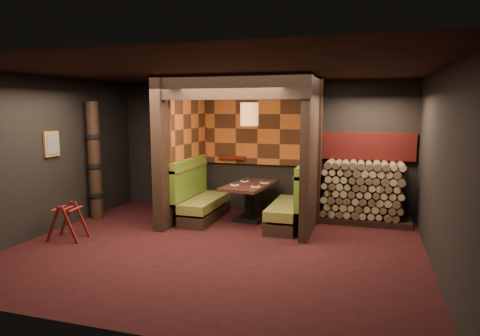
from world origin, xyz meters
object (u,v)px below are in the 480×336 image
booth_bench_right (292,206)px  firewood_stack (366,193)px  booth_bench_left (200,200)px  totem_column (95,161)px  pendant_lamp (249,114)px  luggage_rack (68,220)px  dining_table (250,195)px

booth_bench_right → firewood_stack: 1.54m
booth_bench_left → booth_bench_right: bearing=0.0°
booth_bench_left → totem_column: size_ratio=0.67×
booth_bench_left → firewood_stack: size_ratio=0.92×
booth_bench_left → firewood_stack: firewood_stack is taller
pendant_lamp → firewood_stack: size_ratio=0.54×
luggage_rack → firewood_stack: 5.60m
luggage_rack → totem_column: bearing=106.3°
booth_bench_right → totem_column: bearing=-172.1°
luggage_rack → pendant_lamp: bearing=38.1°
booth_bench_left → dining_table: 1.02m
booth_bench_left → dining_table: bearing=12.2°
booth_bench_left → dining_table: (0.99, 0.22, 0.11)m
booth_bench_right → firewood_stack: firewood_stack is taller
booth_bench_right → dining_table: 0.93m
booth_bench_left → firewood_stack: (3.25, 0.70, 0.21)m
pendant_lamp → luggage_rack: size_ratio=1.37×
dining_table → luggage_rack: bearing=-141.3°
booth_bench_right → pendant_lamp: size_ratio=1.72×
booth_bench_right → totem_column: 4.10m
booth_bench_right → luggage_rack: 4.07m
booth_bench_left → booth_bench_right: (1.89, 0.00, 0.00)m
booth_bench_right → pendant_lamp: bearing=169.6°
totem_column → firewood_stack: totem_column is taller
booth_bench_right → luggage_rack: (-3.58, -1.93, -0.06)m
booth_bench_right → totem_column: size_ratio=0.67×
pendant_lamp → totem_column: pendant_lamp is taller
dining_table → firewood_stack: bearing=12.1°
pendant_lamp → firewood_stack: pendant_lamp is taller
booth_bench_right → luggage_rack: booth_bench_right is taller
dining_table → totem_column: size_ratio=0.63×
pendant_lamp → luggage_rack: pendant_lamp is taller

